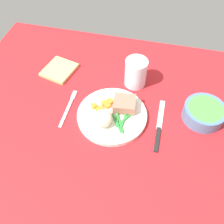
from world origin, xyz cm
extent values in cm
cube|color=red|center=(0.00, 0.00, 1.00)|extent=(120.00, 90.00, 2.00)
cylinder|color=white|center=(-3.36, 1.62, 2.80)|extent=(23.10, 23.10, 1.60)
cube|color=#A86B56|center=(-0.24, 5.26, 5.34)|extent=(7.85, 7.34, 3.49)
ellipsoid|color=beige|center=(-5.44, -2.54, 5.97)|extent=(6.25, 6.26, 4.74)
cylinder|color=orange|center=(-7.83, 2.21, 4.03)|extent=(2.57, 2.57, 0.87)
cylinder|color=orange|center=(-5.53, 4.22, 4.13)|extent=(2.15, 2.15, 1.06)
cylinder|color=orange|center=(-5.16, 6.14, 4.17)|extent=(2.24, 2.24, 1.14)
cylinder|color=orange|center=(-9.89, 2.94, 4.18)|extent=(1.92, 1.92, 1.17)
cylinder|color=orange|center=(-5.77, 5.63, 4.11)|extent=(2.02, 2.02, 1.02)
cylinder|color=orange|center=(-6.82, 5.00, 4.08)|extent=(2.20, 2.20, 0.95)
cylinder|color=orange|center=(-5.47, 4.72, 4.09)|extent=(1.80, 1.80, 0.99)
cylinder|color=#2D8C38|center=(1.15, 0.10, 3.98)|extent=(4.73, 6.86, 0.75)
cylinder|color=#2D8C38|center=(-1.02, -1.88, 3.97)|extent=(4.73, 6.46, 0.73)
cylinder|color=#2D8C38|center=(0.02, -1.40, 3.91)|extent=(4.05, 7.68, 0.63)
cylinder|color=#2D8C38|center=(-1.25, 0.25, 4.02)|extent=(2.01, 6.41, 0.84)
cylinder|color=#2D8C38|center=(0.91, -0.77, 3.95)|extent=(1.14, 6.58, 0.70)
cylinder|color=#2D8C38|center=(1.20, 0.90, 3.93)|extent=(1.52, 6.02, 0.66)
cube|color=silver|center=(-18.82, -0.38, 2.20)|extent=(1.00, 13.00, 0.40)
cube|color=silver|center=(-19.42, 7.92, 2.20)|extent=(0.24, 3.60, 0.40)
cube|color=silver|center=(-19.02, 7.92, 2.20)|extent=(0.24, 3.60, 0.40)
cube|color=silver|center=(-18.62, 7.92, 2.20)|extent=(0.24, 3.60, 0.40)
cube|color=silver|center=(-18.22, 7.92, 2.20)|extent=(0.24, 3.60, 0.40)
cube|color=black|center=(12.46, -3.88, 2.20)|extent=(1.30, 9.00, 0.64)
cube|color=silver|center=(12.46, 6.12, 2.20)|extent=(1.70, 12.00, 0.40)
cylinder|color=silver|center=(1.32, 18.80, 7.23)|extent=(7.88, 7.88, 10.46)
cylinder|color=silver|center=(1.32, 18.80, 4.35)|extent=(7.25, 7.25, 4.70)
cylinder|color=#4C7299|center=(25.86, 8.25, 4.41)|extent=(13.41, 13.41, 4.83)
cylinder|color=#4C8C42|center=(25.86, 8.25, 5.50)|extent=(11.40, 11.40, 2.66)
cube|color=#DBBC6B|center=(-28.27, 18.39, 2.61)|extent=(13.24, 14.03, 1.23)
camera|label=1|loc=(7.66, -45.44, 68.18)|focal=39.30mm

